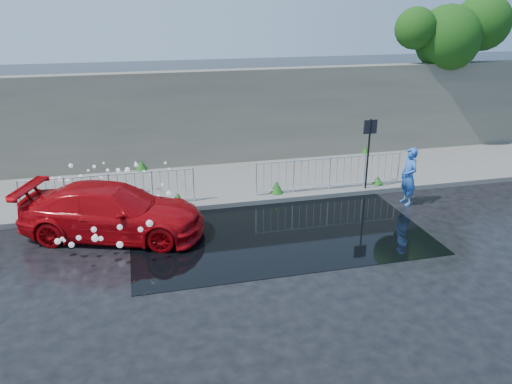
{
  "coord_description": "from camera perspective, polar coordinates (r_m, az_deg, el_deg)",
  "views": [
    {
      "loc": [
        -3.1,
        -11.17,
        6.01
      ],
      "look_at": [
        0.03,
        1.49,
        1.0
      ],
      "focal_mm": 35.0,
      "sensor_mm": 36.0,
      "label": 1
    }
  ],
  "objects": [
    {
      "name": "person",
      "position": [
        16.2,
        17.07,
        1.72
      ],
      "size": [
        0.45,
        0.67,
        1.82
      ],
      "primitive_type": "imported",
      "rotation": [
        0.0,
        0.0,
        -1.56
      ],
      "color": "blue",
      "rests_on": "ground"
    },
    {
      "name": "red_car",
      "position": [
        13.98,
        -16.04,
        -2.13
      ],
      "size": [
        5.29,
        3.51,
        1.42
      ],
      "primitive_type": "imported",
      "rotation": [
        0.0,
        0.0,
        1.23
      ],
      "color": "#A3060C",
      "rests_on": "ground"
    },
    {
      "name": "tree",
      "position": [
        22.67,
        21.83,
        16.57
      ],
      "size": [
        4.97,
        2.66,
        6.35
      ],
      "color": "#332114",
      "rests_on": "ground"
    },
    {
      "name": "ground",
      "position": [
        13.05,
        1.44,
        -6.4
      ],
      "size": [
        90.0,
        90.0,
        0.0
      ],
      "primitive_type": "plane",
      "color": "black",
      "rests_on": "ground"
    },
    {
      "name": "railing_right",
      "position": [
        16.61,
        8.43,
        2.26
      ],
      "size": [
        5.05,
        0.05,
        1.1
      ],
      "color": "silver",
      "rests_on": "pavement"
    },
    {
      "name": "water_spray",
      "position": [
        14.83,
        -16.7,
        -1.13
      ],
      "size": [
        3.59,
        5.27,
        1.08
      ],
      "color": "white",
      "rests_on": "ground"
    },
    {
      "name": "weeds",
      "position": [
        16.83,
        -4.18,
        1.23
      ],
      "size": [
        12.17,
        3.93,
        0.41
      ],
      "color": "#17571C",
      "rests_on": "pavement"
    },
    {
      "name": "pavement",
      "position": [
        17.5,
        -2.87,
        1.16
      ],
      "size": [
        30.0,
        4.0,
        0.15
      ],
      "primitive_type": "cube",
      "color": "#61615C",
      "rests_on": "ground"
    },
    {
      "name": "puddle",
      "position": [
        14.04,
        2.34,
        -4.33
      ],
      "size": [
        8.0,
        5.0,
        0.01
      ],
      "primitive_type": "cube",
      "color": "black",
      "rests_on": "ground"
    },
    {
      "name": "railing_left",
      "position": [
        15.47,
        -16.38,
        0.19
      ],
      "size": [
        5.05,
        0.05,
        1.1
      ],
      "color": "silver",
      "rests_on": "pavement"
    },
    {
      "name": "retaining_wall",
      "position": [
        19.07,
        -4.27,
        8.51
      ],
      "size": [
        30.0,
        0.6,
        3.5
      ],
      "primitive_type": "cube",
      "color": "#5B594C",
      "rests_on": "pavement"
    },
    {
      "name": "curb",
      "position": [
        15.67,
        -1.45,
        -1.24
      ],
      "size": [
        30.0,
        0.25,
        0.16
      ],
      "primitive_type": "cube",
      "color": "#61615C",
      "rests_on": "ground"
    },
    {
      "name": "sign_post",
      "position": [
        16.59,
        12.8,
        5.51
      ],
      "size": [
        0.45,
        0.06,
        2.5
      ],
      "color": "black",
      "rests_on": "ground"
    }
  ]
}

